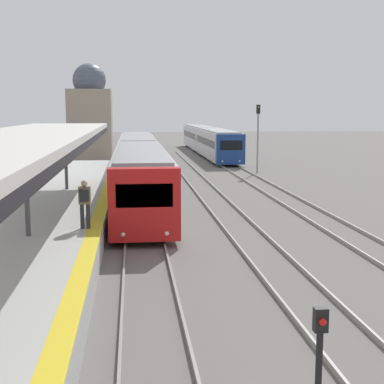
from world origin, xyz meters
The scene contains 7 objects.
platform_canopy centered at (-3.72, 13.70, 4.12)m, with size 4.00×25.94×3.28m.
person_on_platform centered at (-2.03, 14.56, 1.95)m, with size 0.40×0.40×1.66m.
train_near centered at (0.00, 30.27, 1.69)m, with size 2.62×30.09×3.04m.
train_far centered at (8.13, 57.01, 1.68)m, with size 2.54×29.86×3.02m.
signal_post_near centered at (2.26, 3.53, 1.31)m, with size 0.20×0.21×2.15m.
signal_mast_far centered at (9.51, 38.04, 3.37)m, with size 0.28×0.29×5.39m.
distant_domed_building centered at (-4.59, 52.12, 4.49)m, with size 4.34×4.34×9.62m.
Camera 1 is at (-0.41, -3.55, 4.96)m, focal length 50.00 mm.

